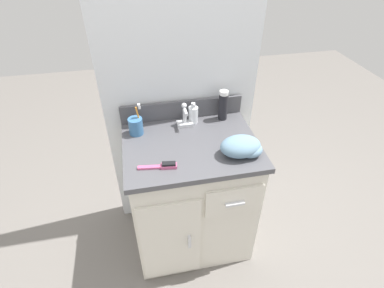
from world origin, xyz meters
name	(u,v)px	position (x,y,z in m)	size (l,w,h in m)	color
ground_plane	(191,236)	(0.00, 0.00, 0.00)	(6.00, 6.00, 0.00)	slate
wall_back	(179,65)	(0.00, 0.32, 1.10)	(0.89, 0.08, 2.20)	silver
vanity	(191,195)	(0.00, 0.00, 0.41)	(0.71, 0.56, 0.80)	silver
backsplash	(182,110)	(0.00, 0.26, 0.85)	(0.71, 0.02, 0.11)	#4C4C51
sink_faucet	(185,118)	(0.00, 0.18, 0.85)	(0.09, 0.09, 0.14)	silver
toothbrush_cup	(136,126)	(-0.27, 0.15, 0.85)	(0.08, 0.08, 0.18)	teal
soap_dispenser	(193,114)	(0.05, 0.20, 0.85)	(0.05, 0.06, 0.13)	white
shaving_cream_can	(223,105)	(0.23, 0.21, 0.89)	(0.05, 0.05, 0.18)	black
hairbrush	(163,166)	(-0.17, -0.15, 0.81)	(0.19, 0.05, 0.03)	#C1517F
hand_towel	(243,147)	(0.23, -0.14, 0.84)	(0.21, 0.15, 0.10)	#6B8EA8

